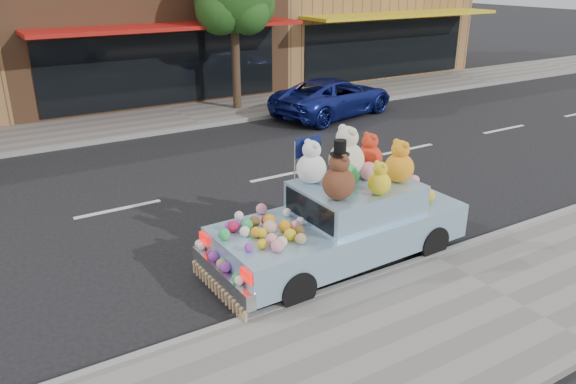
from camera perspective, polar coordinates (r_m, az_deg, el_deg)
ground at (r=13.60m, az=-0.48°, el=1.72°), size 120.00×120.00×0.00m
near_sidewalk at (r=9.16m, az=21.17°, el=-10.06°), size 60.00×3.00×0.12m
far_sidewalk at (r=19.22m, az=-10.54°, el=7.56°), size 60.00×3.00×0.12m
near_kerb at (r=9.98m, az=14.48°, el=-6.44°), size 60.00×0.12×0.13m
far_kerb at (r=17.87m, az=-8.78°, el=6.61°), size 60.00×0.12×0.13m
street_tree at (r=19.53m, az=-5.52°, el=18.85°), size 3.00×2.70×5.22m
car_blue at (r=19.21m, az=4.64°, el=9.61°), size 4.94×3.13×1.27m
art_car at (r=9.42m, az=5.59°, el=-2.46°), size 4.53×1.88×2.29m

